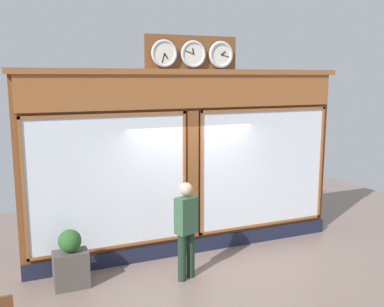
# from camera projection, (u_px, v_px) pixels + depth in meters

# --- Properties ---
(shop_facade) EXTENTS (6.40, 0.42, 4.15)m
(shop_facade) POSITION_uv_depth(u_px,v_px,m) (189.00, 161.00, 8.43)
(shop_facade) COLOR brown
(shop_facade) RESTS_ON ground_plane
(pedestrian) EXTENTS (0.42, 0.34, 1.69)m
(pedestrian) POSITION_uv_depth(u_px,v_px,m) (186.00, 227.00, 7.35)
(pedestrian) COLOR #1C2F21
(pedestrian) RESTS_ON ground_plane
(planter_box) EXTENTS (0.56, 0.36, 0.61)m
(planter_box) POSITION_uv_depth(u_px,v_px,m) (71.00, 269.00, 7.16)
(planter_box) COLOR #4C4742
(planter_box) RESTS_ON ground_plane
(planter_shrub) EXTENTS (0.37, 0.37, 0.37)m
(planter_shrub) POSITION_uv_depth(u_px,v_px,m) (70.00, 241.00, 7.08)
(planter_shrub) COLOR #285623
(planter_shrub) RESTS_ON planter_box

